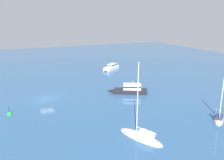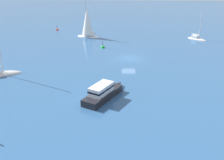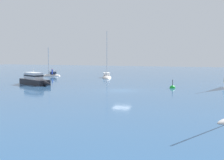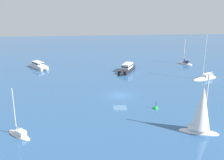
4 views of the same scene
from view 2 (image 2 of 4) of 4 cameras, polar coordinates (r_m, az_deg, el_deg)
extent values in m
plane|color=#2D5684|center=(53.15, 3.34, 4.27)|extent=(160.00, 160.00, 0.00)
ellipsoid|color=white|center=(68.32, -4.67, 8.43)|extent=(3.36, 5.69, 0.83)
cube|color=white|center=(67.89, -4.18, 8.88)|extent=(1.61, 1.92, 0.38)
cylinder|color=silver|center=(67.60, -5.22, 12.13)|extent=(0.20, 0.20, 8.09)
cylinder|color=silver|center=(67.77, -4.17, 9.23)|extent=(0.98, 2.37, 0.16)
cone|color=white|center=(67.56, -4.89, 11.52)|extent=(3.15, 3.15, 6.07)
ellipsoid|color=silver|center=(68.60, 16.35, 7.64)|extent=(4.10, 4.25, 0.76)
cube|color=white|center=(68.70, 16.01, 8.26)|extent=(1.61, 1.63, 0.54)
cylinder|color=silver|center=(67.60, 17.02, 10.45)|extent=(0.13, 0.13, 6.32)
cylinder|color=silver|center=(68.59, 16.04, 8.69)|extent=(1.50, 1.59, 0.11)
cube|color=black|center=(37.66, -1.83, -3.01)|extent=(6.97, 5.11, 0.90)
cone|color=black|center=(40.92, 1.30, -0.82)|extent=(1.91, 1.59, 0.90)
cube|color=silver|center=(36.98, -2.12, -1.77)|extent=(4.01, 3.24, 1.15)
cube|color=black|center=(36.95, -2.12, -1.69)|extent=(4.07, 3.30, 0.24)
cylinder|color=silver|center=(36.60, -2.14, -0.46)|extent=(0.08, 0.08, 0.69)
sphere|color=red|center=(76.18, -10.73, 9.60)|extent=(0.72, 0.72, 0.72)
cylinder|color=black|center=(76.02, -10.78, 10.16)|extent=(0.08, 0.08, 0.81)
sphere|color=green|center=(59.66, -1.83, 6.37)|extent=(0.87, 0.87, 0.87)
cylinder|color=black|center=(59.41, -1.84, 7.18)|extent=(0.08, 0.08, 0.88)
camera|label=1|loc=(70.58, -37.21, 17.32)|focal=37.22mm
camera|label=3|loc=(75.35, 36.42, 9.67)|focal=47.32mm
camera|label=4|loc=(98.90, 6.85, 23.48)|focal=43.89mm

